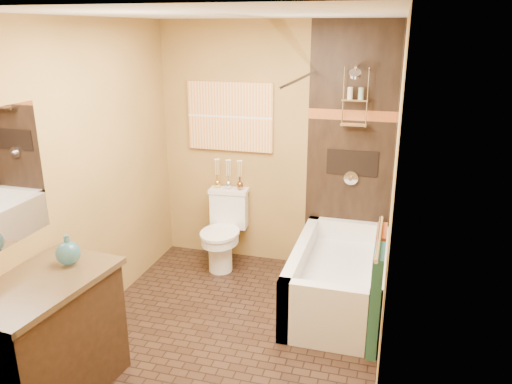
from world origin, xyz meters
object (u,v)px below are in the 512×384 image
(toilet, at_px, (224,230))
(bathtub, at_px, (338,282))
(vanity, at_px, (46,340))
(sunset_painting, at_px, (230,117))

(toilet, bearing_deg, bathtub, -24.71)
(toilet, bearing_deg, vanity, -106.56)
(vanity, bearing_deg, bathtub, 51.64)
(sunset_painting, bearing_deg, toilet, -90.00)
(sunset_painting, xyz_separation_m, toilet, (0.00, -0.26, -1.15))
(sunset_painting, xyz_separation_m, bathtub, (1.26, -0.73, -1.33))
(sunset_painting, relative_size, vanity, 0.85)
(bathtub, xyz_separation_m, vanity, (-1.72, -1.75, 0.22))
(toilet, relative_size, vanity, 0.75)
(sunset_painting, height_order, toilet, sunset_painting)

